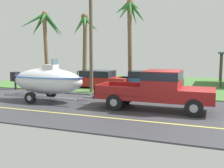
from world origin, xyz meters
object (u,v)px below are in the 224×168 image
(parked_sedan_near, at_px, (150,80))
(parked_sedan_far, at_px, (99,79))
(boat_on_trailer, at_px, (47,81))
(palm_tree_mid, at_px, (85,32))
(utility_pole, at_px, (91,39))
(palm_tree_near_left, at_px, (46,30))
(palm_tree_near_right, at_px, (130,19))
(pickup_truck_towing, at_px, (162,88))

(parked_sedan_near, height_order, parked_sedan_far, same)
(boat_on_trailer, distance_m, parked_sedan_near, 8.25)
(boat_on_trailer, relative_size, palm_tree_mid, 0.89)
(parked_sedan_near, bearing_deg, utility_pole, -137.80)
(parked_sedan_near, distance_m, palm_tree_near_left, 8.78)
(parked_sedan_far, bearing_deg, palm_tree_mid, 129.34)
(palm_tree_near_left, height_order, palm_tree_near_right, palm_tree_near_right)
(parked_sedan_far, relative_size, utility_pole, 0.66)
(pickup_truck_towing, height_order, palm_tree_near_right, palm_tree_near_right)
(palm_tree_near_left, xyz_separation_m, palm_tree_near_right, (5.53, 3.72, 1.02))
(boat_on_trailer, height_order, utility_pole, utility_pole)
(pickup_truck_towing, distance_m, utility_pole, 7.31)
(boat_on_trailer, bearing_deg, parked_sedan_near, 57.84)
(parked_sedan_far, relative_size, palm_tree_mid, 0.73)
(palm_tree_near_right, bearing_deg, boat_on_trailer, -106.35)
(pickup_truck_towing, height_order, palm_tree_mid, palm_tree_mid)
(pickup_truck_towing, xyz_separation_m, palm_tree_near_left, (-9.70, 4.47, 3.40))
(pickup_truck_towing, height_order, boat_on_trailer, boat_on_trailer)
(pickup_truck_towing, distance_m, palm_tree_mid, 14.09)
(boat_on_trailer, bearing_deg, palm_tree_mid, 104.83)
(parked_sedan_near, relative_size, palm_tree_mid, 0.74)
(parked_sedan_near, height_order, palm_tree_mid, palm_tree_mid)
(parked_sedan_near, height_order, utility_pole, utility_pole)
(pickup_truck_towing, bearing_deg, parked_sedan_far, 134.50)
(palm_tree_mid, height_order, utility_pole, utility_pole)
(boat_on_trailer, xyz_separation_m, palm_tree_near_left, (-3.12, 4.47, 3.29))
(palm_tree_near_left, distance_m, utility_pole, 4.19)
(pickup_truck_towing, distance_m, boat_on_trailer, 6.57)
(parked_sedan_far, distance_m, palm_tree_mid, 6.33)
(utility_pole, bearing_deg, boat_on_trailer, -103.78)
(palm_tree_near_right, bearing_deg, palm_tree_near_left, -146.04)
(parked_sedan_near, xyz_separation_m, palm_tree_near_right, (-1.98, 1.21, 4.82))
(utility_pole, bearing_deg, palm_tree_near_left, 171.47)
(palm_tree_near_right, distance_m, utility_pole, 4.91)
(parked_sedan_far, bearing_deg, pickup_truck_towing, -45.50)
(boat_on_trailer, xyz_separation_m, utility_pole, (0.95, 3.86, 2.53))
(pickup_truck_towing, relative_size, boat_on_trailer, 1.02)
(boat_on_trailer, relative_size, parked_sedan_near, 1.20)
(palm_tree_near_left, relative_size, utility_pole, 0.83)
(pickup_truck_towing, relative_size, parked_sedan_near, 1.23)
(palm_tree_near_left, height_order, utility_pole, utility_pole)
(pickup_truck_towing, distance_m, parked_sedan_far, 8.72)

